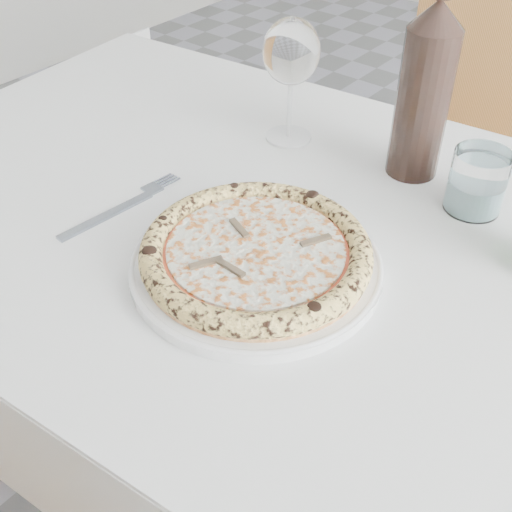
% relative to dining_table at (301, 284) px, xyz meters
% --- Properties ---
extents(dining_table, '(1.43, 0.93, 0.76)m').
position_rel_dining_table_xyz_m(dining_table, '(0.00, 0.00, 0.00)').
color(dining_table, brown).
rests_on(dining_table, floor).
extents(chair_far, '(0.55, 0.55, 0.93)m').
position_rel_dining_table_xyz_m(chair_far, '(-0.02, 0.77, -0.13)').
color(chair_far, brown).
rests_on(chair_far, floor).
extents(plate, '(0.31, 0.31, 0.02)m').
position_rel_dining_table_xyz_m(plate, '(0.00, -0.10, 0.10)').
color(plate, white).
rests_on(plate, dining_table).
extents(pizza, '(0.28, 0.28, 0.03)m').
position_rel_dining_table_xyz_m(pizza, '(-0.00, -0.10, 0.12)').
color(pizza, '#F0B068').
rests_on(pizza, plate).
extents(fork, '(0.03, 0.21, 0.00)m').
position_rel_dining_table_xyz_m(fork, '(-0.22, -0.12, 0.10)').
color(fork, gray).
rests_on(fork, dining_table).
extents(wine_glass, '(0.09, 0.09, 0.19)m').
position_rel_dining_table_xyz_m(wine_glass, '(-0.16, 0.19, 0.23)').
color(wine_glass, white).
rests_on(wine_glass, dining_table).
extents(tumbler, '(0.08, 0.08, 0.09)m').
position_rel_dining_table_xyz_m(tumbler, '(0.15, 0.19, 0.13)').
color(tumbler, white).
rests_on(tumbler, dining_table).
extents(wine_bottle, '(0.07, 0.07, 0.30)m').
position_rel_dining_table_xyz_m(wine_bottle, '(0.04, 0.22, 0.22)').
color(wine_bottle, black).
rests_on(wine_bottle, dining_table).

